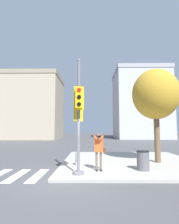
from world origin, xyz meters
TOP-DOWN VIEW (x-y plane):
  - ground_plane at (0.00, 0.00)m, footprint 160.00×160.00m
  - sidewalk_corner at (3.50, 3.50)m, footprint 8.00×8.00m
  - traffic_signal_pole at (0.61, 0.29)m, footprint 0.50×1.17m
  - person_photographer at (1.54, 0.95)m, footprint 0.58×0.54m
  - street_tree at (5.06, 3.02)m, footprint 2.77×2.77m
  - fire_hydrant at (0.40, 2.15)m, footprint 0.19×0.25m
  - trash_bin at (3.62, 1.04)m, footprint 0.60×0.60m
  - building_left at (-13.13, 29.27)m, footprint 15.45×10.28m
  - building_right at (11.92, 30.85)m, footprint 11.04×10.25m

SIDE VIEW (x-z plane):
  - ground_plane at x=0.00m, z-range 0.00..0.00m
  - sidewalk_corner at x=3.50m, z-range 0.00..0.13m
  - fire_hydrant at x=0.40m, z-range 0.12..0.84m
  - trash_bin at x=3.62m, z-range 0.13..1.04m
  - person_photographer at x=1.54m, z-range 0.29..2.00m
  - traffic_signal_pole at x=0.61m, z-range 0.14..5.28m
  - street_tree at x=5.06m, z-range 1.35..6.90m
  - building_left at x=-13.13m, z-range 0.01..13.27m
  - building_right at x=11.92m, z-range 0.01..14.88m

